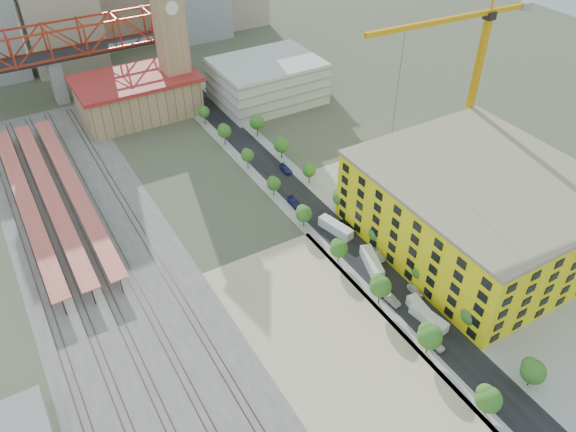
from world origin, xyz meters
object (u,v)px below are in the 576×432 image
tower_crane (470,63)px  site_trailer_c (372,263)px  car_0 (435,344)px  site_trailer_b (422,312)px  site_trailer_d (336,228)px  clock_tower (169,22)px  construction_building (478,210)px  site_trailer_a (429,318)px

tower_crane → site_trailer_c: 57.11m
car_0 → tower_crane: bearing=39.5°
tower_crane → car_0: tower_crane is taller
site_trailer_b → site_trailer_d: size_ratio=0.91×
clock_tower → car_0: bearing=-87.6°
site_trailer_b → site_trailer_c: site_trailer_c is taller
construction_building → site_trailer_b: bearing=-154.5°
clock_tower → site_trailer_c: clock_tower is taller
clock_tower → site_trailer_b: clock_tower is taller
site_trailer_b → car_0: (-3.00, -7.21, -0.45)m
construction_building → site_trailer_c: bearing=169.8°
site_trailer_a → site_trailer_b: site_trailer_b is taller
construction_building → car_0: size_ratio=11.77×
site_trailer_c → site_trailer_a: bearing=-71.8°
clock_tower → site_trailer_c: 99.48m
site_trailer_b → site_trailer_d: bearing=96.5°
site_trailer_c → clock_tower: bearing=113.0°
tower_crane → site_trailer_c: bearing=-153.5°
site_trailer_b → site_trailer_d: site_trailer_d is taller
site_trailer_b → site_trailer_c: (0.00, 17.08, 0.14)m
site_trailer_a → site_trailer_d: (0.00, 33.43, 0.13)m
site_trailer_b → clock_tower: bearing=100.6°
car_0 → site_trailer_a: bearing=55.3°
construction_building → car_0: construction_building is taller
site_trailer_c → car_0: (-3.00, -24.30, -0.59)m
construction_building → site_trailer_d: bearing=143.7°
construction_building → site_trailer_a: size_ratio=5.91×
site_trailer_a → site_trailer_c: size_ratio=0.89×
clock_tower → site_trailer_c: size_ratio=5.38×
construction_building → site_trailer_b: 29.95m
site_trailer_b → tower_crane: bearing=48.2°
site_trailer_a → tower_crane: bearing=33.9°
site_trailer_b → site_trailer_c: bearing=96.5°
site_trailer_a → car_0: site_trailer_a is taller
clock_tower → site_trailer_a: clock_tower is taller
tower_crane → site_trailer_a: size_ratio=5.96×
construction_building → site_trailer_d: size_ratio=5.34×
site_trailer_b → construction_building: bearing=32.0°
site_trailer_a → site_trailer_d: size_ratio=0.90×
tower_crane → site_trailer_c: tower_crane is taller
site_trailer_d → car_0: 38.85m
construction_building → site_trailer_b: (-26.00, -12.40, -8.22)m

